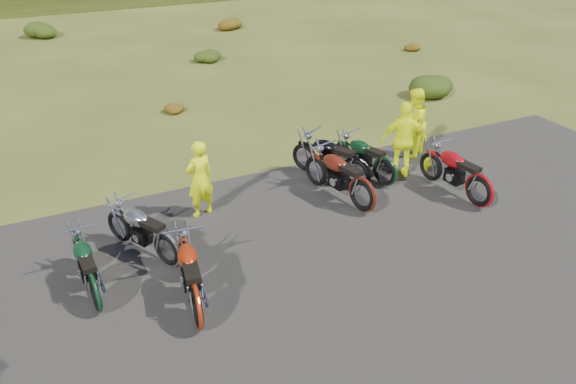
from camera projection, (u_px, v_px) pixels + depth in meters
ground at (318, 261)px, 10.93m from camera, size 300.00×300.00×0.00m
gravel_pad at (374, 325)px, 9.34m from camera, size 20.00×12.00×0.04m
shrub_3 at (42, 28)px, 26.84m from camera, size 1.56×1.56×0.92m
shrub_4 at (172, 106)px, 17.97m from camera, size 0.77×0.77×0.45m
shrub_5 at (207, 54)px, 23.22m from camera, size 1.03×1.03×0.61m
shrub_6 at (228, 22)px, 28.48m from camera, size 1.30×1.30×0.77m
shrub_7 at (433, 82)px, 19.46m from camera, size 1.56×1.56×0.92m
shrub_8 at (409, 45)px, 24.87m from camera, size 0.77×0.77×0.45m
motorcycle_1 at (199, 326)px, 9.31m from camera, size 1.04×2.28×1.15m
motorcycle_2 at (99, 310)px, 9.66m from camera, size 0.77×2.02×1.04m
motorcycle_3 at (169, 266)px, 10.77m from camera, size 1.60×2.19×1.10m
motorcycle_4 at (361, 212)px, 12.57m from camera, size 1.28×2.45×1.22m
motorcycle_5 at (355, 188)px, 13.56m from camera, size 1.73×2.36×1.19m
motorcycle_6 at (476, 207)px, 12.76m from camera, size 1.00×2.32×1.18m
motorcycle_7 at (384, 186)px, 13.67m from camera, size 1.28×2.16×1.08m
person_middle at (200, 180)px, 12.04m from camera, size 0.73×0.58×1.75m
person_right_a at (413, 124)px, 14.73m from camera, size 1.14×1.07×1.86m
person_right_b at (404, 141)px, 13.66m from camera, size 1.22×0.87×1.93m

